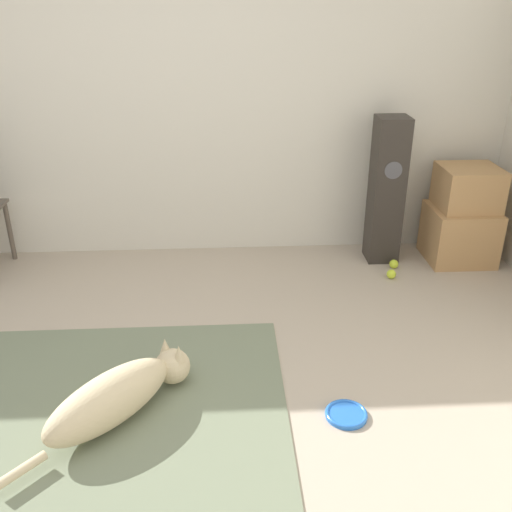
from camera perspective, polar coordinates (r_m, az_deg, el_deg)
ground_plane at (r=2.83m, az=-12.33°, el=-16.80°), size 12.00×12.00×0.00m
wall_back at (r=4.25m, az=-9.92°, el=16.74°), size 8.00×0.06×2.55m
area_rug at (r=2.99m, az=-13.86°, el=-14.29°), size 1.69×1.42×0.01m
dog at (r=2.83m, az=-13.58°, el=-13.35°), size 0.76×0.82×0.26m
frisbee at (r=2.88m, az=9.02°, el=-15.36°), size 0.21×0.21×0.03m
cardboard_box_lower at (r=4.54m, az=19.68°, el=2.08°), size 0.47×0.44×0.41m
cardboard_box_upper at (r=4.44m, az=20.45°, el=6.41°), size 0.42×0.39×0.31m
floor_speaker at (r=4.28m, az=12.91°, el=6.36°), size 0.23×0.23×1.08m
tennis_ball_by_boxes at (r=4.16m, az=13.38°, el=-1.78°), size 0.07×0.07×0.07m
tennis_ball_near_speaker at (r=4.32m, az=13.62°, el=-0.79°), size 0.07×0.07×0.07m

